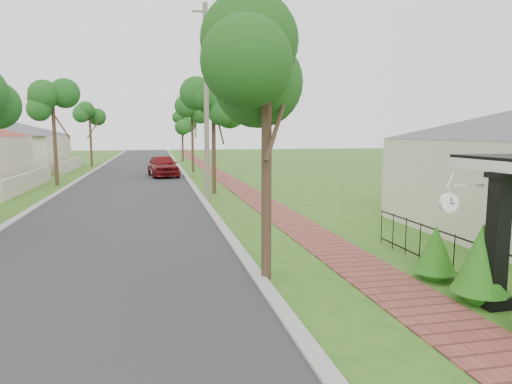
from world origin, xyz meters
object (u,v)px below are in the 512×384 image
object	(u,v)px
station_clock	(451,201)
utility_pole	(206,103)
near_tree	(267,64)
parked_car_red	(163,166)
porch_post	(497,248)
parked_car_white	(165,167)

from	to	relation	value
station_clock	utility_pole	bearing A→B (deg)	101.48
near_tree	utility_pole	xyz separation A→B (m)	(0.08, 12.32, -0.02)
near_tree	utility_pole	world-z (taller)	utility_pole
parked_car_red	near_tree	bearing A→B (deg)	-92.95
parked_car_red	near_tree	xyz separation A→B (m)	(1.82, -24.68, 3.83)
porch_post	near_tree	bearing A→B (deg)	146.19
porch_post	parked_car_white	bearing A→B (deg)	100.70
porch_post	station_clock	xyz separation A→B (m)	(-0.72, 0.40, 0.83)
near_tree	station_clock	size ratio (longest dim) A/B	6.49
parked_car_red	porch_post	bearing A→B (deg)	-85.62
parked_car_red	utility_pole	bearing A→B (deg)	-88.42
parked_car_white	utility_pole	world-z (taller)	utility_pole
utility_pole	station_clock	size ratio (longest dim) A/B	10.18
porch_post	utility_pole	distance (m)	15.66
porch_post	station_clock	distance (m)	1.17
porch_post	utility_pole	xyz separation A→B (m)	(-3.65, 14.82, 3.51)
porch_post	near_tree	size ratio (longest dim) A/B	0.43
porch_post	utility_pole	bearing A→B (deg)	103.83
parked_car_red	station_clock	size ratio (longest dim) A/B	5.31
porch_post	parked_car_red	world-z (taller)	porch_post
parked_car_white	station_clock	bearing A→B (deg)	-70.55
parked_car_red	parked_car_white	distance (m)	1.45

